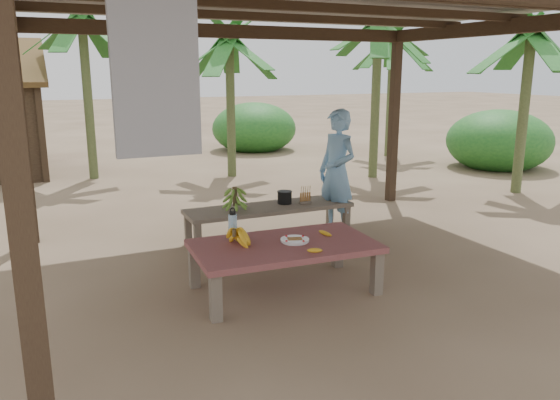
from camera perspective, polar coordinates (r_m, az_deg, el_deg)
name	(u,v)px	position (r m, az deg, el deg)	size (l,w,h in m)	color
ground	(307,267)	(6.25, 2.84, -6.97)	(80.00, 80.00, 0.00)	brown
pavilion	(310,9)	(5.87, 3.12, 19.31)	(6.60, 5.60, 2.95)	black
work_table	(284,249)	(5.45, 0.44, -5.19)	(1.85, 1.10, 0.50)	brown
bench	(269,210)	(7.11, -1.12, -1.08)	(2.21, 0.63, 0.45)	brown
ripe_banana_bunch	(234,237)	(5.34, -4.80, -3.83)	(0.31, 0.26, 0.19)	yellow
plate	(295,240)	(5.46, 1.56, -4.23)	(0.29, 0.29, 0.04)	white
loose_banana_front	(315,250)	(5.16, 3.66, -5.28)	(0.04, 0.17, 0.04)	yellow
loose_banana_side	(325,233)	(5.70, 4.74, -3.48)	(0.04, 0.16, 0.04)	yellow
water_flask	(233,226)	(5.56, -4.96, -2.67)	(0.09, 0.09, 0.33)	#418ECD
green_banana_stalk	(235,198)	(6.90, -4.73, 0.23)	(0.27, 0.27, 0.31)	#598C2D
cooking_pot	(285,198)	(7.23, 0.48, 0.26)	(0.19, 0.19, 0.16)	black
skewer_rack	(305,195)	(7.23, 2.66, 0.57)	(0.18, 0.08, 0.24)	#A57F47
woman	(337,172)	(7.38, 5.98, 2.93)	(0.61, 0.40, 1.68)	#6899C6
banana_plant_ne	(378,35)	(11.42, 10.22, 16.61)	(1.80, 1.80, 3.35)	#596638
banana_plant_n	(230,51)	(11.39, -5.30, 15.20)	(1.80, 1.80, 3.03)	#596638
banana_plant_nw	(82,28)	(11.75, -19.96, 16.58)	(1.80, 1.80, 3.48)	#596638
banana_plant_e	(530,46)	(10.67, 24.70, 14.43)	(1.80, 1.80, 3.07)	#596638
banana_plant_far	(393,49)	(14.44, 11.68, 15.24)	(1.80, 1.80, 3.20)	#596638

